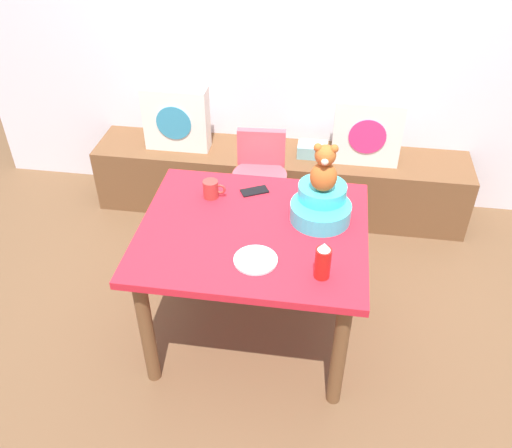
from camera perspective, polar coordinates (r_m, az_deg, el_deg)
ground_plane at (r=3.16m, az=-0.27°, el=-11.08°), size 8.00×8.00×0.00m
back_wall at (r=3.73m, az=3.40°, el=20.76°), size 4.40×0.10×2.60m
window_bench at (r=3.94m, az=2.44°, el=4.52°), size 2.60×0.44×0.46m
pillow_floral_left at (r=3.82m, az=-8.30°, el=10.85°), size 0.44×0.15×0.44m
pillow_floral_right at (r=3.69m, az=11.53°, el=9.42°), size 0.44×0.15×0.44m
book_stack at (r=3.78m, az=5.90°, el=7.71°), size 0.20×0.14×0.09m
dining_table at (r=2.72m, az=-0.31°, el=-2.30°), size 1.11×0.94×0.74m
highchair at (r=3.42m, az=0.39°, el=4.79°), size 0.34×0.46×0.79m
infant_seat_teal at (r=2.70m, az=6.80°, el=1.99°), size 0.30×0.33×0.16m
teddy_bear at (r=2.59m, az=7.13°, el=5.70°), size 0.13×0.12×0.25m
ketchup_bottle at (r=2.35m, az=6.99°, el=-3.85°), size 0.07×0.07×0.18m
coffee_mug at (r=2.85m, az=-4.69°, el=3.65°), size 0.12×0.08×0.09m
dinner_plate_near at (r=2.46m, az=-0.05°, el=-3.77°), size 0.20×0.20×0.01m
cell_phone at (r=2.91m, az=-0.16°, el=3.45°), size 0.16×0.13×0.01m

